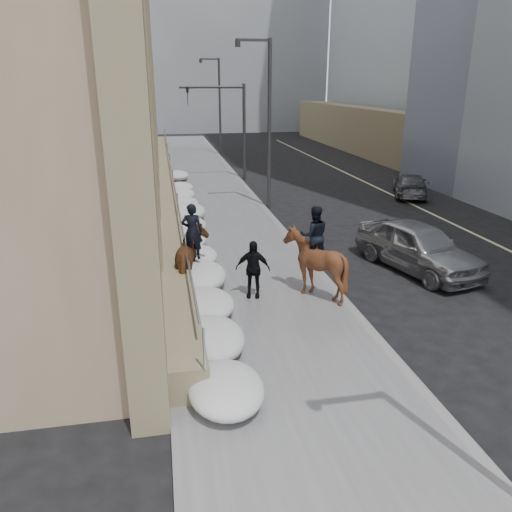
{
  "coord_description": "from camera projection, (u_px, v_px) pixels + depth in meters",
  "views": [
    {
      "loc": [
        -2.38,
        -10.29,
        6.07
      ],
      "look_at": [
        -0.04,
        2.03,
        1.7
      ],
      "focal_mm": 35.0,
      "sensor_mm": 36.0,
      "label": 1
    }
  ],
  "objects": [
    {
      "name": "limestone_building",
      "position": [
        97.0,
        26.0,
        26.62
      ],
      "size": [
        6.1,
        44.0,
        18.0
      ],
      "color": "#887359",
      "rests_on": "ground"
    },
    {
      "name": "mounted_horse_left",
      "position": [
        192.0,
        255.0,
        15.13
      ],
      "size": [
        1.25,
        2.24,
        2.57
      ],
      "rotation": [
        0.0,
        0.0,
        3.01
      ],
      "color": "#56331A",
      "rests_on": "sidewalk"
    },
    {
      "name": "streetlight_far",
      "position": [
        218.0,
        101.0,
        42.48
      ],
      "size": [
        1.71,
        0.24,
        8.0
      ],
      "color": "#2D2D30",
      "rests_on": "ground"
    },
    {
      "name": "streetlight_mid",
      "position": [
        266.0,
        115.0,
        23.93
      ],
      "size": [
        1.71,
        0.24,
        8.0
      ],
      "color": "#2D2D30",
      "rests_on": "ground"
    },
    {
      "name": "bg_building_mid",
      "position": [
        202.0,
        17.0,
        63.71
      ],
      "size": [
        30.0,
        12.0,
        28.0
      ],
      "primitive_type": "cube",
      "color": "slate",
      "rests_on": "ground"
    },
    {
      "name": "lane_line",
      "position": [
        447.0,
        221.0,
        23.1
      ],
      "size": [
        0.15,
        70.0,
        0.01
      ],
      "primitive_type": "cube",
      "color": "#BFB78C",
      "rests_on": "ground"
    },
    {
      "name": "bg_building_far",
      "position": [
        129.0,
        55.0,
        74.39
      ],
      "size": [
        24.0,
        12.0,
        20.0
      ],
      "primitive_type": "cube",
      "color": "gray",
      "rests_on": "ground"
    },
    {
      "name": "sidewalk",
      "position": [
        222.0,
        232.0,
        21.22
      ],
      "size": [
        5.0,
        80.0,
        0.12
      ],
      "primitive_type": "cube",
      "color": "#5B5B5E",
      "rests_on": "ground"
    },
    {
      "name": "car_grey",
      "position": [
        410.0,
        185.0,
        27.98
      ],
      "size": [
        3.27,
        4.62,
        1.24
      ],
      "primitive_type": "imported",
      "rotation": [
        0.0,
        0.0,
        2.74
      ],
      "color": "#515358",
      "rests_on": "ground"
    },
    {
      "name": "ground",
      "position": [
        273.0,
        350.0,
        11.97
      ],
      "size": [
        140.0,
        140.0,
        0.0
      ],
      "primitive_type": "plane",
      "color": "black",
      "rests_on": "ground"
    },
    {
      "name": "car_silver",
      "position": [
        418.0,
        247.0,
        16.83
      ],
      "size": [
        3.17,
        5.22,
        1.66
      ],
      "primitive_type": "imported",
      "rotation": [
        0.0,
        0.0,
        0.26
      ],
      "color": "gray",
      "rests_on": "ground"
    },
    {
      "name": "pedestrian",
      "position": [
        253.0,
        269.0,
        14.4
      ],
      "size": [
        1.07,
        0.66,
        1.71
      ],
      "primitive_type": "imported",
      "rotation": [
        0.0,
        0.0,
        -0.26
      ],
      "color": "black",
      "rests_on": "sidewalk"
    },
    {
      "name": "curb",
      "position": [
        282.0,
        229.0,
        21.68
      ],
      "size": [
        0.24,
        80.0,
        0.12
      ],
      "primitive_type": "cube",
      "color": "slate",
      "rests_on": "ground"
    },
    {
      "name": "snow_bank",
      "position": [
        191.0,
        237.0,
        19.08
      ],
      "size": [
        1.7,
        18.1,
        0.76
      ],
      "color": "silver",
      "rests_on": "sidewalk"
    },
    {
      "name": "traffic_signal",
      "position": [
        230.0,
        117.0,
        31.42
      ],
      "size": [
        4.1,
        0.22,
        6.0
      ],
      "color": "#2D2D30",
      "rests_on": "ground"
    },
    {
      "name": "mounted_horse_right",
      "position": [
        314.0,
        259.0,
        14.43
      ],
      "size": [
        1.75,
        1.93,
        2.65
      ],
      "rotation": [
        0.0,
        0.0,
        3.06
      ],
      "color": "#472514",
      "rests_on": "sidewalk"
    }
  ]
}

